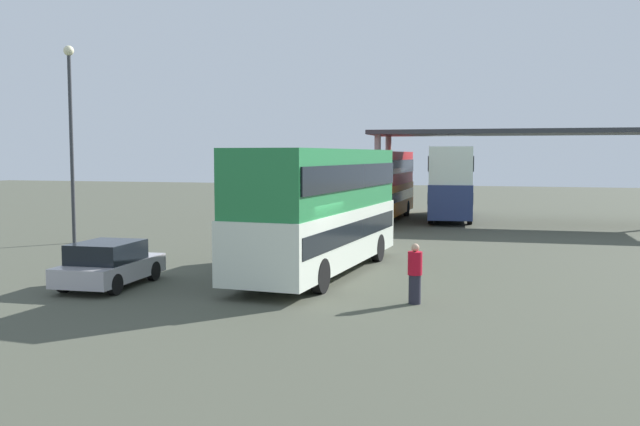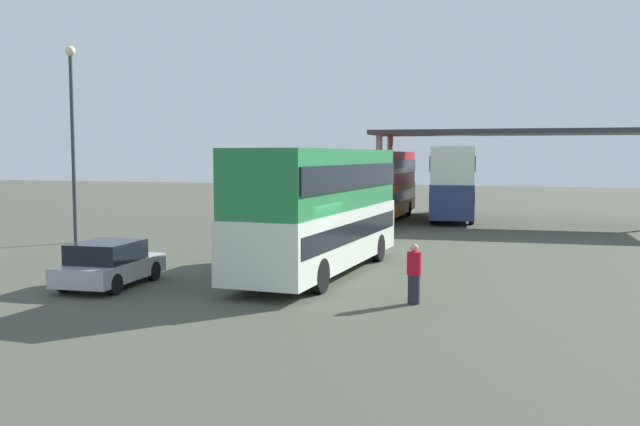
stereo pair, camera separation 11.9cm
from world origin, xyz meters
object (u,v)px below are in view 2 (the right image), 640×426
at_px(parked_hatchback, 109,264).
at_px(pedestrian_waiting, 414,274).
at_px(double_decker_mid_row, 453,180).
at_px(lamppost_tall, 72,122).
at_px(double_decker_near_canopy, 380,183).
at_px(double_decker_main, 320,206).

relative_size(parked_hatchback, pedestrian_waiting, 2.38).
relative_size(double_decker_mid_row, pedestrian_waiting, 6.50).
relative_size(parked_hatchback, lamppost_tall, 0.44).
height_order(parked_hatchback, double_decker_mid_row, double_decker_mid_row).
distance_m(parked_hatchback, double_decker_near_canopy, 22.76).
relative_size(double_decker_main, pedestrian_waiting, 6.42).
height_order(double_decker_main, double_decker_mid_row, double_decker_mid_row).
bearing_deg(double_decker_near_canopy, double_decker_main, -174.96).
bearing_deg(double_decker_main, parked_hatchback, 130.19).
bearing_deg(parked_hatchback, double_decker_mid_row, -19.60).
distance_m(double_decker_near_canopy, double_decker_mid_row, 4.69).
height_order(double_decker_main, pedestrian_waiting, double_decker_main).
bearing_deg(lamppost_tall, parked_hatchback, -49.10).
relative_size(double_decker_main, parked_hatchback, 2.70).
height_order(lamppost_tall, pedestrian_waiting, lamppost_tall).
xyz_separation_m(double_decker_near_canopy, lamppost_tall, (-10.90, -13.98, 3.11)).
height_order(double_decker_mid_row, lamppost_tall, lamppost_tall).
bearing_deg(double_decker_main, double_decker_mid_row, -2.59).
bearing_deg(pedestrian_waiting, double_decker_near_canopy, -167.67).
xyz_separation_m(double_decker_main, pedestrian_waiting, (3.70, -3.83, -1.45)).
height_order(double_decker_near_canopy, lamppost_tall, lamppost_tall).
bearing_deg(double_decker_near_canopy, parked_hatchback, 170.48).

